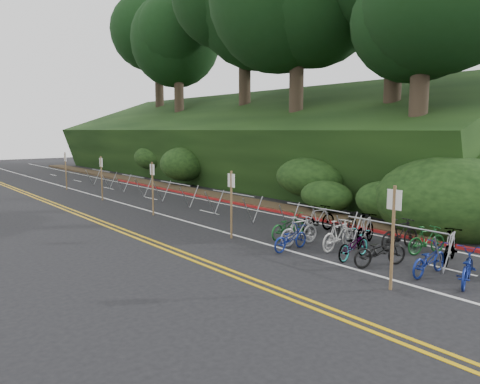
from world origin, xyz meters
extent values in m
plane|color=black|center=(0.00, 0.00, 0.00)|extent=(120.00, 120.00, 0.00)
cube|color=gold|center=(-2.15, 10.00, 0.00)|extent=(0.12, 80.00, 0.01)
cube|color=gold|center=(-1.85, 10.00, 0.00)|extent=(0.12, 80.00, 0.01)
cube|color=silver|center=(1.00, 10.00, 0.00)|extent=(0.12, 80.00, 0.01)
cube|color=silver|center=(5.20, 10.00, 0.00)|extent=(0.12, 80.00, 0.01)
cube|color=silver|center=(3.10, -2.00, 0.00)|extent=(0.10, 1.60, 0.01)
cube|color=silver|center=(3.10, 4.00, 0.00)|extent=(0.10, 1.60, 0.01)
cube|color=silver|center=(3.10, 10.00, 0.00)|extent=(0.10, 1.60, 0.01)
cube|color=silver|center=(3.10, 16.00, 0.00)|extent=(0.10, 1.60, 0.01)
cube|color=silver|center=(3.10, 22.00, 0.00)|extent=(0.10, 1.60, 0.01)
cube|color=silver|center=(3.10, 28.00, 0.00)|extent=(0.10, 1.60, 0.01)
cube|color=silver|center=(3.10, 34.00, 0.00)|extent=(0.10, 1.60, 0.01)
cube|color=maroon|center=(5.70, 12.00, 0.05)|extent=(0.25, 28.00, 0.10)
cube|color=black|center=(13.50, 22.00, 2.80)|extent=(12.32, 44.00, 9.11)
cube|color=#382819|center=(6.40, 22.00, 0.08)|extent=(1.40, 44.00, 0.16)
ellipsoid|color=#284C19|center=(7.20, 3.00, 1.04)|extent=(2.00, 2.80, 1.60)
ellipsoid|color=#284C19|center=(8.00, 8.00, 1.55)|extent=(2.60, 3.64, 2.08)
ellipsoid|color=#284C19|center=(9.20, 14.00, 1.99)|extent=(2.20, 3.08, 1.76)
ellipsoid|color=#284C19|center=(7.80, 20.00, 1.56)|extent=(3.00, 4.20, 2.40)
ellipsoid|color=#284C19|center=(8.50, 26.00, 1.73)|extent=(2.40, 3.36, 1.92)
ellipsoid|color=#284C19|center=(9.80, 30.00, 2.41)|extent=(2.80, 3.92, 2.24)
ellipsoid|color=#284C19|center=(7.00, 6.00, 0.90)|extent=(1.80, 2.52, 1.44)
ellipsoid|color=#284C19|center=(10.00, 18.00, 2.60)|extent=(3.20, 4.48, 2.56)
ellipsoid|color=black|center=(8.00, 0.50, 1.21)|extent=(5.28, 6.16, 3.52)
cylinder|color=#2D2319|center=(9.50, 3.00, 4.17)|extent=(0.82, 0.82, 5.94)
cylinder|color=#2D2319|center=(12.00, 6.00, 6.45)|extent=(0.89, 0.89, 7.31)
cylinder|color=#2D2319|center=(11.00, 12.00, 5.92)|extent=(0.87, 0.87, 6.85)
cylinder|color=#2D2319|center=(13.50, 20.00, 7.08)|extent=(0.91, 0.91, 7.76)
cylinder|color=#2D2319|center=(12.50, 28.00, 6.00)|extent=(0.84, 0.84, 6.39)
ellipsoid|color=black|center=(12.50, 28.00, 11.75)|extent=(8.52, 8.52, 8.10)
cylinder|color=#2D2319|center=(15.00, 36.00, 7.15)|extent=(0.89, 0.89, 7.31)
ellipsoid|color=black|center=(15.00, 36.00, 13.85)|extent=(10.15, 10.15, 9.64)
cylinder|color=gray|center=(2.52, -0.52, 1.16)|extent=(0.05, 3.39, 0.05)
cylinder|color=gray|center=(2.24, -2.12, 0.58)|extent=(0.58, 0.04, 1.14)
cylinder|color=gray|center=(2.80, -2.12, 0.58)|extent=(0.58, 0.04, 1.14)
cylinder|color=gray|center=(2.24, 1.07, 0.58)|extent=(0.58, 0.04, 1.14)
cylinder|color=gray|center=(2.80, 1.07, 0.58)|extent=(0.58, 0.04, 1.14)
cylinder|color=gray|center=(3.00, 3.00, 1.15)|extent=(0.05, 3.00, 0.05)
cylinder|color=gray|center=(2.72, 1.60, 0.57)|extent=(0.58, 0.04, 1.13)
cylinder|color=gray|center=(3.28, 1.60, 0.57)|extent=(0.58, 0.04, 1.13)
cylinder|color=gray|center=(2.72, 4.40, 0.57)|extent=(0.58, 0.04, 1.13)
cylinder|color=gray|center=(3.28, 4.40, 0.57)|extent=(0.58, 0.04, 1.13)
cylinder|color=gray|center=(3.00, 8.00, 1.15)|extent=(0.05, 3.00, 0.05)
cylinder|color=gray|center=(2.72, 6.60, 0.57)|extent=(0.58, 0.04, 1.13)
cylinder|color=gray|center=(3.28, 6.60, 0.57)|extent=(0.58, 0.04, 1.13)
cylinder|color=gray|center=(2.72, 9.40, 0.57)|extent=(0.58, 0.04, 1.13)
cylinder|color=gray|center=(3.28, 9.40, 0.57)|extent=(0.58, 0.04, 1.13)
cylinder|color=gray|center=(3.00, 13.00, 1.15)|extent=(0.05, 3.00, 0.05)
cylinder|color=gray|center=(2.72, 11.60, 0.57)|extent=(0.58, 0.04, 1.13)
cylinder|color=gray|center=(3.28, 11.60, 0.57)|extent=(0.58, 0.04, 1.13)
cylinder|color=gray|center=(2.72, 14.40, 0.57)|extent=(0.58, 0.04, 1.13)
cylinder|color=gray|center=(3.28, 14.40, 0.57)|extent=(0.58, 0.04, 1.13)
cylinder|color=gray|center=(3.00, 18.00, 1.15)|extent=(0.05, 3.00, 0.05)
cylinder|color=gray|center=(2.72, 16.60, 0.57)|extent=(0.58, 0.04, 1.13)
cylinder|color=gray|center=(3.28, 16.60, 0.57)|extent=(0.58, 0.04, 1.13)
cylinder|color=gray|center=(2.72, 19.40, 0.57)|extent=(0.58, 0.04, 1.13)
cylinder|color=gray|center=(3.28, 19.40, 0.57)|extent=(0.58, 0.04, 1.13)
cylinder|color=gray|center=(3.00, 23.00, 1.15)|extent=(0.05, 3.00, 0.05)
cylinder|color=gray|center=(2.72, 21.60, 0.57)|extent=(0.58, 0.04, 1.13)
cylinder|color=gray|center=(3.28, 21.60, 0.57)|extent=(0.58, 0.04, 1.13)
cylinder|color=gray|center=(2.72, 24.40, 0.57)|extent=(0.58, 0.04, 1.13)
cylinder|color=gray|center=(3.28, 24.40, 0.57)|extent=(0.58, 0.04, 1.13)
cylinder|color=brown|center=(0.29, -1.94, 1.32)|extent=(0.08, 0.08, 2.63)
cube|color=silver|center=(0.29, -1.94, 2.28)|extent=(0.02, 0.40, 0.50)
cylinder|color=brown|center=(0.60, 5.00, 1.25)|extent=(0.08, 0.08, 2.50)
cube|color=silver|center=(0.60, 5.00, 2.15)|extent=(0.02, 0.40, 0.50)
cylinder|color=brown|center=(0.60, 11.00, 1.25)|extent=(0.08, 0.08, 2.50)
cube|color=silver|center=(0.60, 11.00, 2.15)|extent=(0.02, 0.40, 0.50)
cylinder|color=brown|center=(0.60, 17.00, 1.25)|extent=(0.08, 0.08, 2.50)
cube|color=silver|center=(0.60, 17.00, 2.15)|extent=(0.02, 0.40, 0.50)
cylinder|color=brown|center=(0.60, 23.00, 1.25)|extent=(0.08, 0.08, 2.50)
cube|color=silver|center=(0.60, 23.00, 2.15)|extent=(0.02, 0.40, 0.50)
imported|color=navy|center=(1.06, 2.39, 0.42)|extent=(0.72, 1.66, 0.85)
imported|color=navy|center=(2.14, -2.93, 0.46)|extent=(1.18, 1.87, 0.93)
imported|color=navy|center=(2.14, -1.90, 0.45)|extent=(0.66, 1.73, 0.90)
imported|color=slate|center=(3.71, -1.69, 0.53)|extent=(1.02, 1.83, 1.06)
imported|color=black|center=(1.80, -0.56, 0.47)|extent=(1.15, 1.91, 0.95)
imported|color=#144C1E|center=(4.16, -0.69, 0.47)|extent=(0.83, 1.61, 0.93)
imported|color=slate|center=(1.85, 0.43, 0.44)|extent=(0.80, 1.74, 0.88)
imported|color=black|center=(4.01, 0.19, 0.53)|extent=(0.72, 1.82, 1.06)
imported|color=beige|center=(2.31, 1.39, 0.52)|extent=(0.61, 1.76, 1.04)
imported|color=slate|center=(3.64, 1.30, 0.55)|extent=(1.09, 1.90, 1.10)
imported|color=#9E9EA3|center=(1.80, 2.70, 0.52)|extent=(0.54, 1.73, 1.03)
imported|color=black|center=(4.20, 2.70, 0.45)|extent=(0.75, 1.76, 0.90)
imported|color=#144C1E|center=(2.19, 3.66, 0.48)|extent=(0.85, 1.89, 0.96)
imported|color=slate|center=(3.91, 3.71, 0.53)|extent=(0.58, 1.80, 1.07)
camera|label=1|loc=(-9.73, -8.39, 3.99)|focal=35.00mm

